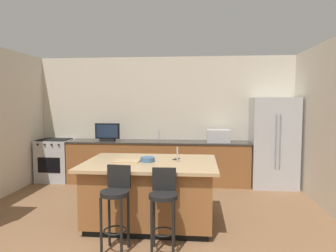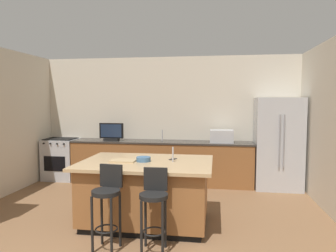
# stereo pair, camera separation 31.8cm
# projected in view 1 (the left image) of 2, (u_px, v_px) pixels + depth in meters

# --- Properties ---
(wall_back) EXTENTS (6.17, 0.12, 2.76)m
(wall_back) POSITION_uv_depth(u_px,v_px,m) (164.00, 119.00, 7.06)
(wall_back) COLOR beige
(wall_back) RESTS_ON ground_plane
(counter_back) EXTENTS (3.91, 0.62, 0.92)m
(counter_back) POSITION_uv_depth(u_px,v_px,m) (158.00, 162.00, 6.77)
(counter_back) COLOR brown
(counter_back) RESTS_ON ground_plane
(kitchen_island) EXTENTS (1.89, 1.35, 0.91)m
(kitchen_island) POSITION_uv_depth(u_px,v_px,m) (151.00, 192.00, 4.54)
(kitchen_island) COLOR black
(kitchen_island) RESTS_ON ground_plane
(refrigerator) EXTENTS (0.91, 0.72, 1.85)m
(refrigerator) POSITION_uv_depth(u_px,v_px,m) (273.00, 143.00, 6.46)
(refrigerator) COLOR #B7BABF
(refrigerator) RESTS_ON ground_plane
(range_oven) EXTENTS (0.71, 0.63, 0.94)m
(range_oven) POSITION_uv_depth(u_px,v_px,m) (55.00, 160.00, 6.98)
(range_oven) COLOR #B7BABF
(range_oven) RESTS_ON ground_plane
(microwave) EXTENTS (0.48, 0.36, 0.26)m
(microwave) POSITION_uv_depth(u_px,v_px,m) (218.00, 136.00, 6.60)
(microwave) COLOR #B7BABF
(microwave) RESTS_ON counter_back
(tv_monitor) EXTENTS (0.53, 0.16, 0.38)m
(tv_monitor) POSITION_uv_depth(u_px,v_px,m) (107.00, 133.00, 6.77)
(tv_monitor) COLOR black
(tv_monitor) RESTS_ON counter_back
(sink_faucet_back) EXTENTS (0.02, 0.02, 0.24)m
(sink_faucet_back) POSITION_uv_depth(u_px,v_px,m) (159.00, 135.00, 6.82)
(sink_faucet_back) COLOR #B2B2B7
(sink_faucet_back) RESTS_ON counter_back
(sink_faucet_island) EXTENTS (0.02, 0.02, 0.22)m
(sink_faucet_island) POSITION_uv_depth(u_px,v_px,m) (177.00, 154.00, 4.46)
(sink_faucet_island) COLOR #B2B2B7
(sink_faucet_island) RESTS_ON kitchen_island
(bar_stool_left) EXTENTS (0.34, 0.35, 1.01)m
(bar_stool_left) POSITION_uv_depth(u_px,v_px,m) (116.00, 200.00, 3.70)
(bar_stool_left) COLOR black
(bar_stool_left) RESTS_ON ground_plane
(bar_stool_right) EXTENTS (0.34, 0.34, 0.98)m
(bar_stool_right) POSITION_uv_depth(u_px,v_px,m) (163.00, 202.00, 3.68)
(bar_stool_right) COLOR black
(bar_stool_right) RESTS_ON ground_plane
(fruit_bowl) EXTENTS (0.21, 0.21, 0.07)m
(fruit_bowl) POSITION_uv_depth(u_px,v_px,m) (148.00, 159.00, 4.49)
(fruit_bowl) COLOR #3F668C
(fruit_bowl) RESTS_ON kitchen_island
(cell_phone) EXTENTS (0.11, 0.16, 0.01)m
(cell_phone) POSITION_uv_depth(u_px,v_px,m) (176.00, 159.00, 4.68)
(cell_phone) COLOR black
(cell_phone) RESTS_ON kitchen_island
(cutting_board) EXTENTS (0.36, 0.25, 0.02)m
(cutting_board) POSITION_uv_depth(u_px,v_px,m) (127.00, 161.00, 4.49)
(cutting_board) COLOR tan
(cutting_board) RESTS_ON kitchen_island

